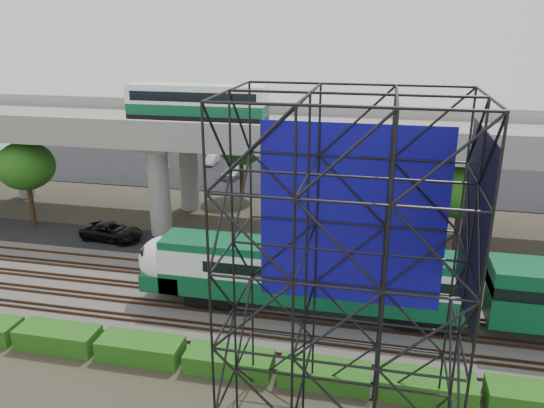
# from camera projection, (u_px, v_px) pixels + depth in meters

# --- Properties ---
(ground) EXTENTS (140.00, 140.00, 0.00)m
(ground) POSITION_uv_depth(u_px,v_px,m) (234.00, 324.00, 32.10)
(ground) COLOR #474233
(ground) RESTS_ON ground
(ballast_bed) EXTENTS (90.00, 12.00, 0.20)m
(ballast_bed) POSITION_uv_depth(u_px,v_px,m) (242.00, 307.00, 33.92)
(ballast_bed) COLOR slate
(ballast_bed) RESTS_ON ground
(service_road) EXTENTS (90.00, 5.00, 0.08)m
(service_road) POSITION_uv_depth(u_px,v_px,m) (271.00, 254.00, 41.79)
(service_road) COLOR black
(service_road) RESTS_ON ground
(parking_lot) EXTENTS (90.00, 18.00, 0.08)m
(parking_lot) POSITION_uv_depth(u_px,v_px,m) (312.00, 174.00, 63.52)
(parking_lot) COLOR black
(parking_lot) RESTS_ON ground
(harbor_water) EXTENTS (140.00, 40.00, 0.03)m
(harbor_water) POSITION_uv_depth(u_px,v_px,m) (332.00, 138.00, 83.86)
(harbor_water) COLOR slate
(harbor_water) RESTS_ON ground
(rail_tracks) EXTENTS (90.00, 9.52, 0.16)m
(rail_tracks) POSITION_uv_depth(u_px,v_px,m) (242.00, 304.00, 33.86)
(rail_tracks) COLOR #472D1E
(rail_tracks) RESTS_ON ballast_bed
(commuter_train) EXTENTS (29.30, 3.06, 4.30)m
(commuter_train) POSITION_uv_depth(u_px,v_px,m) (348.00, 277.00, 31.70)
(commuter_train) COLOR black
(commuter_train) RESTS_ON rail_tracks
(overpass) EXTENTS (80.00, 12.00, 12.40)m
(overpass) POSITION_uv_depth(u_px,v_px,m) (278.00, 137.00, 44.33)
(overpass) COLOR #9E9B93
(overpass) RESTS_ON ground
(scaffold_tower) EXTENTS (9.36, 6.36, 15.00)m
(scaffold_tower) POSITION_uv_depth(u_px,v_px,m) (344.00, 287.00, 20.90)
(scaffold_tower) COLOR black
(scaffold_tower) RESTS_ON ground
(hedge_strip) EXTENTS (34.60, 1.80, 1.20)m
(hedge_strip) POSITION_uv_depth(u_px,v_px,m) (229.00, 361.00, 27.75)
(hedge_strip) COLOR #1A5012
(hedge_strip) RESTS_ON ground
(trees) EXTENTS (40.94, 16.94, 7.69)m
(trees) POSITION_uv_depth(u_px,v_px,m) (232.00, 165.00, 46.16)
(trees) COLOR #382314
(trees) RESTS_ON ground
(suv) EXTENTS (5.42, 2.90, 1.45)m
(suv) POSITION_uv_depth(u_px,v_px,m) (112.00, 231.00, 44.19)
(suv) COLOR black
(suv) RESTS_ON service_road
(parked_cars) EXTENTS (38.43, 9.81, 1.30)m
(parked_cars) POSITION_uv_depth(u_px,v_px,m) (323.00, 170.00, 62.80)
(parked_cars) COLOR white
(parked_cars) RESTS_ON parking_lot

